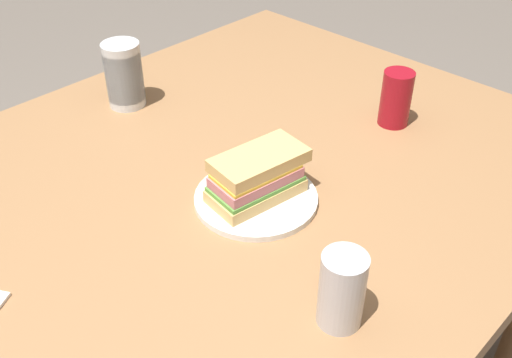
{
  "coord_description": "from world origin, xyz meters",
  "views": [
    {
      "loc": [
        -0.51,
        -0.69,
        1.46
      ],
      "look_at": [
        0.11,
        -0.1,
        0.83
      ],
      "focal_mm": 41.9,
      "sensor_mm": 36.0,
      "label": 1
    }
  ],
  "objects_px": {
    "dining_table": "(180,240)",
    "soda_can_red": "(396,98)",
    "soda_can_silver": "(342,290)",
    "paper_plate": "(256,198)",
    "plastic_cup_stack": "(124,75)",
    "sandwich": "(257,176)"
  },
  "relations": [
    {
      "from": "sandwich",
      "to": "soda_can_silver",
      "type": "height_order",
      "value": "soda_can_silver"
    },
    {
      "from": "paper_plate",
      "to": "soda_can_silver",
      "type": "bearing_deg",
      "value": -112.71
    },
    {
      "from": "paper_plate",
      "to": "plastic_cup_stack",
      "type": "height_order",
      "value": "plastic_cup_stack"
    },
    {
      "from": "paper_plate",
      "to": "plastic_cup_stack",
      "type": "relative_size",
      "value": 1.51
    },
    {
      "from": "soda_can_red",
      "to": "soda_can_silver",
      "type": "bearing_deg",
      "value": -154.17
    },
    {
      "from": "plastic_cup_stack",
      "to": "soda_can_silver",
      "type": "height_order",
      "value": "plastic_cup_stack"
    },
    {
      "from": "sandwich",
      "to": "soda_can_silver",
      "type": "bearing_deg",
      "value": -113.31
    },
    {
      "from": "paper_plate",
      "to": "soda_can_red",
      "type": "distance_m",
      "value": 0.41
    },
    {
      "from": "paper_plate",
      "to": "plastic_cup_stack",
      "type": "xyz_separation_m",
      "value": [
        0.06,
        0.46,
        0.07
      ]
    },
    {
      "from": "dining_table",
      "to": "paper_plate",
      "type": "xyz_separation_m",
      "value": [
        0.11,
        -0.1,
        0.09
      ]
    },
    {
      "from": "soda_can_red",
      "to": "soda_can_silver",
      "type": "xyz_separation_m",
      "value": [
        -0.52,
        -0.25,
        0.0
      ]
    },
    {
      "from": "soda_can_red",
      "to": "plastic_cup_stack",
      "type": "height_order",
      "value": "plastic_cup_stack"
    },
    {
      "from": "paper_plate",
      "to": "soda_can_red",
      "type": "relative_size",
      "value": 1.84
    },
    {
      "from": "sandwich",
      "to": "soda_can_red",
      "type": "distance_m",
      "value": 0.4
    },
    {
      "from": "dining_table",
      "to": "soda_can_red",
      "type": "bearing_deg",
      "value": -13.07
    },
    {
      "from": "dining_table",
      "to": "paper_plate",
      "type": "height_order",
      "value": "paper_plate"
    },
    {
      "from": "plastic_cup_stack",
      "to": "soda_can_silver",
      "type": "bearing_deg",
      "value": -103.05
    },
    {
      "from": "soda_can_red",
      "to": "plastic_cup_stack",
      "type": "bearing_deg",
      "value": 125.76
    },
    {
      "from": "soda_can_silver",
      "to": "paper_plate",
      "type": "bearing_deg",
      "value": 67.29
    },
    {
      "from": "paper_plate",
      "to": "plastic_cup_stack",
      "type": "distance_m",
      "value": 0.47
    },
    {
      "from": "paper_plate",
      "to": "sandwich",
      "type": "height_order",
      "value": "sandwich"
    },
    {
      "from": "paper_plate",
      "to": "soda_can_silver",
      "type": "relative_size",
      "value": 1.84
    }
  ]
}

